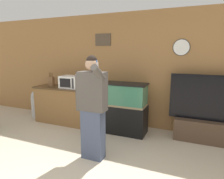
{
  "coord_description": "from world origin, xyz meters",
  "views": [
    {
      "loc": [
        1.4,
        -1.54,
        1.73
      ],
      "look_at": [
        -0.0,
        1.75,
        1.05
      ],
      "focal_mm": 32.0,
      "sensor_mm": 36.0,
      "label": 1
    }
  ],
  "objects_px": {
    "counter_island": "(64,105)",
    "trash_bin": "(37,103)",
    "knife_block": "(51,81)",
    "aquarium_on_stand": "(120,108)",
    "person_standing": "(92,107)",
    "microwave": "(71,82)",
    "tv_on_stand": "(210,123)"
  },
  "relations": [
    {
      "from": "microwave",
      "to": "person_standing",
      "type": "distance_m",
      "value": 1.71
    },
    {
      "from": "tv_on_stand",
      "to": "knife_block",
      "type": "bearing_deg",
      "value": -176.53
    },
    {
      "from": "knife_block",
      "to": "counter_island",
      "type": "bearing_deg",
      "value": 3.11
    },
    {
      "from": "person_standing",
      "to": "trash_bin",
      "type": "height_order",
      "value": "person_standing"
    },
    {
      "from": "trash_bin",
      "to": "person_standing",
      "type": "bearing_deg",
      "value": -28.73
    },
    {
      "from": "microwave",
      "to": "tv_on_stand",
      "type": "height_order",
      "value": "tv_on_stand"
    },
    {
      "from": "aquarium_on_stand",
      "to": "trash_bin",
      "type": "relative_size",
      "value": 1.57
    },
    {
      "from": "counter_island",
      "to": "tv_on_stand",
      "type": "bearing_deg",
      "value": 3.51
    },
    {
      "from": "microwave",
      "to": "knife_block",
      "type": "distance_m",
      "value": 0.59
    },
    {
      "from": "counter_island",
      "to": "aquarium_on_stand",
      "type": "height_order",
      "value": "aquarium_on_stand"
    },
    {
      "from": "person_standing",
      "to": "microwave",
      "type": "bearing_deg",
      "value": 135.56
    },
    {
      "from": "counter_island",
      "to": "tv_on_stand",
      "type": "xyz_separation_m",
      "value": [
        3.26,
        0.2,
        -0.07
      ]
    },
    {
      "from": "aquarium_on_stand",
      "to": "counter_island",
      "type": "bearing_deg",
      "value": 179.49
    },
    {
      "from": "tv_on_stand",
      "to": "trash_bin",
      "type": "bearing_deg",
      "value": -178.69
    },
    {
      "from": "microwave",
      "to": "knife_block",
      "type": "bearing_deg",
      "value": 178.97
    },
    {
      "from": "counter_island",
      "to": "person_standing",
      "type": "height_order",
      "value": "person_standing"
    },
    {
      "from": "knife_block",
      "to": "tv_on_stand",
      "type": "xyz_separation_m",
      "value": [
        3.58,
        0.22,
        -0.64
      ]
    },
    {
      "from": "microwave",
      "to": "person_standing",
      "type": "xyz_separation_m",
      "value": [
        1.21,
        -1.19,
        -0.16
      ]
    },
    {
      "from": "counter_island",
      "to": "person_standing",
      "type": "bearing_deg",
      "value": -39.59
    },
    {
      "from": "tv_on_stand",
      "to": "person_standing",
      "type": "bearing_deg",
      "value": -141.57
    },
    {
      "from": "counter_island",
      "to": "trash_bin",
      "type": "relative_size",
      "value": 1.98
    },
    {
      "from": "counter_island",
      "to": "aquarium_on_stand",
      "type": "distance_m",
      "value": 1.5
    },
    {
      "from": "trash_bin",
      "to": "microwave",
      "type": "bearing_deg",
      "value": -6.3
    },
    {
      "from": "aquarium_on_stand",
      "to": "trash_bin",
      "type": "height_order",
      "value": "aquarium_on_stand"
    },
    {
      "from": "aquarium_on_stand",
      "to": "microwave",
      "type": "bearing_deg",
      "value": -179.31
    },
    {
      "from": "tv_on_stand",
      "to": "trash_bin",
      "type": "height_order",
      "value": "tv_on_stand"
    },
    {
      "from": "aquarium_on_stand",
      "to": "person_standing",
      "type": "bearing_deg",
      "value": -91.19
    },
    {
      "from": "counter_island",
      "to": "microwave",
      "type": "xyz_separation_m",
      "value": [
        0.26,
        -0.03,
        0.59
      ]
    },
    {
      "from": "knife_block",
      "to": "aquarium_on_stand",
      "type": "relative_size",
      "value": 0.3
    },
    {
      "from": "knife_block",
      "to": "trash_bin",
      "type": "distance_m",
      "value": 0.9
    },
    {
      "from": "person_standing",
      "to": "trash_bin",
      "type": "distance_m",
      "value": 2.8
    },
    {
      "from": "person_standing",
      "to": "knife_block",
      "type": "bearing_deg",
      "value": 146.3
    }
  ]
}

